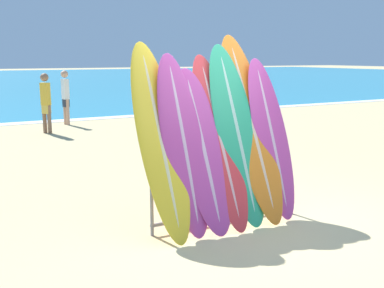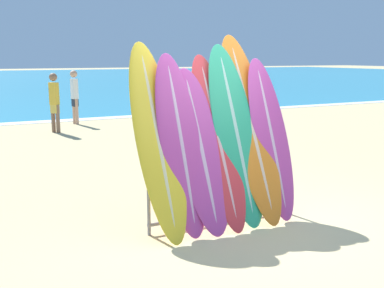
{
  "view_description": "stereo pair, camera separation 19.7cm",
  "coord_description": "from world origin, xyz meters",
  "views": [
    {
      "loc": [
        -3.17,
        -4.37,
        2.06
      ],
      "look_at": [
        -0.33,
        1.04,
        0.87
      ],
      "focal_mm": 42.0,
      "sensor_mm": 36.0,
      "label": 1
    },
    {
      "loc": [
        -3.0,
        -4.46,
        2.06
      ],
      "look_at": [
        -0.33,
        1.04,
        0.87
      ],
      "focal_mm": 42.0,
      "sensor_mm": 36.0,
      "label": 2
    }
  ],
  "objects": [
    {
      "name": "ground_plane",
      "position": [
        0.0,
        0.0,
        0.0
      ],
      "size": [
        160.0,
        160.0,
        0.0
      ],
      "primitive_type": "plane",
      "color": "tan"
    },
    {
      "name": "ocean_water",
      "position": [
        0.0,
        39.76,
        0.0
      ],
      "size": [
        120.0,
        60.0,
        0.01
      ],
      "color": "teal",
      "rests_on": "ground_plane"
    },
    {
      "name": "surfboard_rack",
      "position": [
        -0.33,
        0.24,
        0.46
      ],
      "size": [
        1.94,
        0.04,
        0.85
      ],
      "color": "slate",
      "rests_on": "ground_plane"
    },
    {
      "name": "surfboard_slot_0",
      "position": [
        -1.11,
        0.36,
        1.13
      ],
      "size": [
        0.54,
        1.2,
        2.26
      ],
      "color": "yellow",
      "rests_on": "ground_plane"
    },
    {
      "name": "surfboard_slot_1",
      "position": [
        -0.84,
        0.29,
        1.06
      ],
      "size": [
        0.53,
        0.94,
        2.12
      ],
      "color": "#B23D8E",
      "rests_on": "ground_plane"
    },
    {
      "name": "surfboard_slot_2",
      "position": [
        -0.58,
        0.27,
        0.97
      ],
      "size": [
        0.6,
        1.02,
        1.94
      ],
      "color": "#B23D8E",
      "rests_on": "ground_plane"
    },
    {
      "name": "surfboard_slot_3",
      "position": [
        -0.31,
        0.32,
        1.05
      ],
      "size": [
        0.52,
        1.13,
        2.1
      ],
      "color": "red",
      "rests_on": "ground_plane"
    },
    {
      "name": "surfboard_slot_4",
      "position": [
        -0.05,
        0.33,
        1.12
      ],
      "size": [
        0.59,
        1.05,
        2.24
      ],
      "color": "#289E70",
      "rests_on": "ground_plane"
    },
    {
      "name": "surfboard_slot_5",
      "position": [
        0.2,
        0.38,
        1.19
      ],
      "size": [
        0.6,
        1.25,
        2.37
      ],
      "color": "orange",
      "rests_on": "ground_plane"
    },
    {
      "name": "surfboard_slot_6",
      "position": [
        0.45,
        0.28,
        1.03
      ],
      "size": [
        0.52,
        0.89,
        2.05
      ],
      "color": "#B23D8E",
      "rests_on": "ground_plane"
    },
    {
      "name": "person_near_water",
      "position": [
        0.88,
        2.57,
        0.84
      ],
      "size": [
        0.26,
        0.24,
        1.54
      ],
      "rotation": [
        0.0,
        0.0,
        0.59
      ],
      "color": "#846047",
      "rests_on": "ground_plane"
    },
    {
      "name": "person_mid_beach",
      "position": [
        -0.2,
        9.57,
        0.9
      ],
      "size": [
        0.22,
        0.28,
        1.66
      ],
      "rotation": [
        0.0,
        0.0,
        1.79
      ],
      "color": "tan",
      "rests_on": "ground_plane"
    },
    {
      "name": "person_far_left",
      "position": [
        -1.02,
        8.2,
        0.89
      ],
      "size": [
        0.26,
        0.28,
        1.63
      ],
      "rotation": [
        0.0,
        0.0,
        2.22
      ],
      "color": "#846047",
      "rests_on": "ground_plane"
    }
  ]
}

